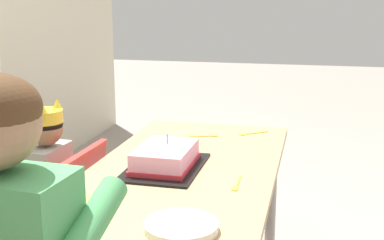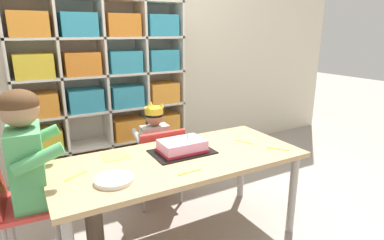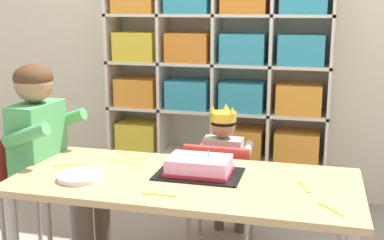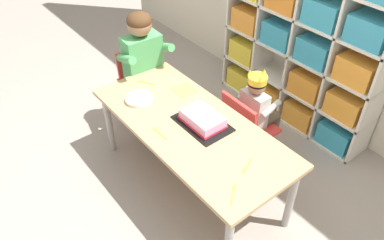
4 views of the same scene
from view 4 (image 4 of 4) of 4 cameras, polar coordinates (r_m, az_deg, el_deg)
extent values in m
plane|color=gray|center=(2.98, -0.21, -9.29)|extent=(16.00, 16.00, 0.00)
cube|color=silver|center=(3.42, 17.64, 12.63)|extent=(1.49, 0.01, 1.60)
cube|color=silver|center=(3.73, 7.03, 16.43)|extent=(0.02, 0.31, 1.60)
cube|color=silver|center=(3.50, 11.32, 14.41)|extent=(0.02, 0.31, 1.60)
cube|color=silver|center=(3.30, 16.07, 12.03)|extent=(0.02, 0.31, 1.60)
cube|color=silver|center=(3.14, 21.29, 9.29)|extent=(0.02, 0.31, 1.60)
cube|color=silver|center=(3.72, 13.93, 1.24)|extent=(1.49, 0.31, 0.02)
cube|color=silver|center=(3.54, 14.72, 5.25)|extent=(1.49, 0.31, 0.02)
cube|color=silver|center=(3.38, 15.60, 9.67)|extent=(1.49, 0.31, 0.02)
cube|color=silver|center=(3.24, 16.58, 14.50)|extent=(1.49, 0.31, 0.02)
cube|color=yellow|center=(3.93, 7.95, 6.29)|extent=(0.29, 0.24, 0.19)
cube|color=orange|center=(3.73, 11.91, 3.80)|extent=(0.29, 0.24, 0.19)
cube|color=orange|center=(3.56, 16.25, 1.04)|extent=(0.29, 0.24, 0.19)
cube|color=teal|center=(3.43, 20.97, -1.98)|extent=(0.29, 0.24, 0.19)
cube|color=yellow|center=(3.77, 8.38, 10.31)|extent=(0.29, 0.24, 0.19)
cube|color=orange|center=(3.39, 17.20, 5.22)|extent=(0.29, 0.24, 0.19)
cube|color=orange|center=(3.24, 22.24, 2.21)|extent=(0.29, 0.24, 0.19)
cube|color=orange|center=(3.62, 8.86, 14.66)|extent=(0.29, 0.24, 0.19)
cube|color=teal|center=(3.41, 13.34, 12.43)|extent=(0.29, 0.24, 0.19)
cube|color=teal|center=(3.23, 18.27, 9.84)|extent=(0.29, 0.24, 0.19)
cube|color=orange|center=(3.08, 23.66, 6.88)|extent=(0.29, 0.24, 0.19)
cube|color=teal|center=(3.09, 19.48, 14.89)|extent=(0.29, 0.24, 0.19)
cube|color=teal|center=(2.94, 25.26, 12.03)|extent=(0.29, 0.24, 0.19)
cube|color=tan|center=(2.58, -0.24, -0.85)|extent=(1.52, 0.67, 0.03)
cylinder|color=#9E9993|center=(3.13, -12.24, -0.47)|extent=(0.05, 0.05, 0.56)
cylinder|color=#9E9993|center=(3.33, -3.97, 3.31)|extent=(0.05, 0.05, 0.56)
cylinder|color=#9E9993|center=(2.60, 14.52, -11.18)|extent=(0.05, 0.05, 0.56)
cube|color=red|center=(2.98, 8.73, -0.84)|extent=(0.38, 0.30, 0.03)
cube|color=red|center=(2.81, 7.05, 0.50)|extent=(0.35, 0.07, 0.29)
cylinder|color=gray|center=(3.09, 11.99, -3.95)|extent=(0.02, 0.02, 0.32)
cylinder|color=gray|center=(3.24, 7.97, -0.93)|extent=(0.02, 0.02, 0.32)
cylinder|color=gray|center=(2.96, 8.91, -5.85)|extent=(0.02, 0.02, 0.32)
cylinder|color=gray|center=(3.12, 4.89, -2.59)|extent=(0.02, 0.02, 0.32)
cube|color=#B2ADA3|center=(2.89, 9.16, 1.58)|extent=(0.21, 0.12, 0.29)
sphere|color=#997051|center=(2.77, 9.62, 5.12)|extent=(0.13, 0.13, 0.13)
ellipsoid|color=black|center=(2.76, 9.66, 5.46)|extent=(0.14, 0.14, 0.10)
cylinder|color=yellow|center=(2.74, 9.73, 5.98)|extent=(0.14, 0.14, 0.05)
cone|color=yellow|center=(2.76, 10.71, 7.11)|extent=(0.04, 0.04, 0.04)
cone|color=yellow|center=(2.67, 10.21, 6.05)|extent=(0.04, 0.04, 0.04)
cone|color=yellow|center=(2.73, 8.64, 7.04)|extent=(0.04, 0.04, 0.04)
cylinder|color=brown|center=(3.00, 11.20, -0.05)|extent=(0.07, 0.21, 0.07)
cylinder|color=brown|center=(3.06, 9.53, 1.15)|extent=(0.07, 0.21, 0.07)
cylinder|color=brown|center=(3.19, 12.07, -2.10)|extent=(0.06, 0.06, 0.34)
cylinder|color=brown|center=(3.25, 10.47, -0.93)|extent=(0.06, 0.06, 0.34)
cylinder|color=#B2ADA3|center=(2.82, 11.67, 1.67)|extent=(0.05, 0.17, 0.10)
cylinder|color=#B2ADA3|center=(2.95, 8.19, 4.07)|extent=(0.05, 0.17, 0.10)
cube|color=red|center=(3.27, -7.01, 5.59)|extent=(0.35, 0.38, 0.03)
cube|color=red|center=(3.32, -8.52, 8.62)|extent=(0.08, 0.33, 0.23)
cylinder|color=gray|center=(3.25, -7.81, 0.40)|extent=(0.02, 0.02, 0.42)
cylinder|color=gray|center=(3.36, -3.39, 2.23)|extent=(0.02, 0.02, 0.42)
cylinder|color=gray|center=(3.45, -9.98, 2.71)|extent=(0.02, 0.02, 0.42)
cylinder|color=gray|center=(3.55, -5.73, 4.38)|extent=(0.02, 0.02, 0.42)
cube|color=#4C9E5B|center=(3.16, -7.32, 8.86)|extent=(0.18, 0.31, 0.42)
sphere|color=#997051|center=(3.01, -7.82, 13.93)|extent=(0.19, 0.19, 0.19)
ellipsoid|color=#472D19|center=(3.00, -7.86, 14.42)|extent=(0.19, 0.19, 0.14)
cylinder|color=brown|center=(3.11, -7.15, 4.37)|extent=(0.31, 0.12, 0.10)
cylinder|color=brown|center=(3.18, -4.32, 5.46)|extent=(0.31, 0.12, 0.10)
cylinder|color=brown|center=(3.15, -5.45, -0.62)|extent=(0.08, 0.08, 0.44)
cylinder|color=brown|center=(3.22, -2.70, 0.56)|extent=(0.08, 0.08, 0.44)
cylinder|color=#4C9E5B|center=(3.00, -9.76, 8.91)|extent=(0.25, 0.08, 0.14)
cylinder|color=#4C9E5B|center=(3.14, -4.17, 10.81)|extent=(0.25, 0.08, 0.14)
cube|color=black|center=(2.57, 1.56, -0.51)|extent=(0.38, 0.26, 0.01)
cube|color=#EF9EC6|center=(2.54, 1.58, 0.20)|extent=(0.28, 0.19, 0.07)
cube|color=red|center=(2.56, 1.57, -0.31)|extent=(0.29, 0.20, 0.02)
cylinder|color=#4CB2E5|center=(2.48, 2.28, 0.74)|extent=(0.01, 0.01, 0.04)
cylinder|color=white|center=(2.80, -7.89, 3.13)|extent=(0.20, 0.20, 0.02)
cube|color=#F4DB4C|center=(2.88, -1.12, 4.49)|extent=(0.16, 0.16, 0.00)
cube|color=yellow|center=(2.32, 8.39, -6.46)|extent=(0.04, 0.09, 0.00)
cube|color=yellow|center=(2.27, 7.71, -7.54)|extent=(0.03, 0.04, 0.00)
cube|color=yellow|center=(2.49, -4.58, -2.21)|extent=(0.11, 0.01, 0.00)
cube|color=yellow|center=(2.54, -5.54, -1.34)|extent=(0.04, 0.02, 0.00)
cube|color=yellow|center=(2.97, -6.48, 5.46)|extent=(0.09, 0.06, 0.00)
cube|color=yellow|center=(3.00, -7.69, 5.72)|extent=(0.04, 0.03, 0.00)
cube|color=yellow|center=(2.14, 6.02, -11.34)|extent=(0.08, 0.09, 0.00)
cube|color=yellow|center=(2.19, 6.32, -9.87)|extent=(0.04, 0.04, 0.00)
camera|label=1|loc=(3.46, -25.16, 18.36)|focal=47.95mm
camera|label=2|loc=(2.55, -44.18, 7.17)|focal=29.58mm
camera|label=3|loc=(1.56, -57.41, -19.45)|focal=46.63mm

